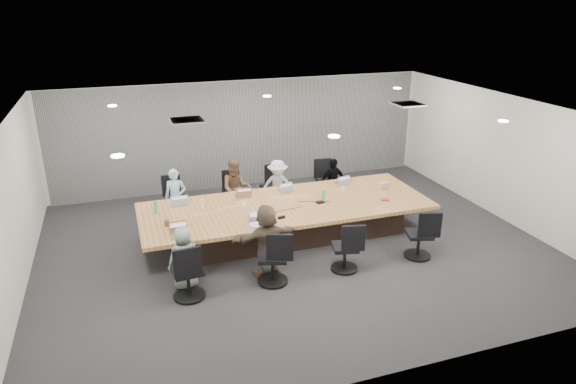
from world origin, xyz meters
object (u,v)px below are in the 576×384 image
object	(u,v)px
chair_1	(233,197)
laptop_3	(342,183)
canvas_bag	(384,185)
laptop_0	(179,203)
person_4	(184,258)
person_5	(267,240)
chair_7	(419,238)
bottle_green_right	(324,196)
conference_table	(286,219)
laptop_4	(179,235)
stapler	(282,217)
person_2	(278,186)
person_3	(333,182)
chair_0	(175,203)
chair_4	(188,275)
mug_brown	(167,223)
laptop_2	(285,190)
chair_5	(272,261)
laptop_1	(242,195)
chair_2	(273,190)
bottle_green_left	(156,207)
snack_packet	(385,199)
chair_6	(345,251)
chair_3	(327,184)
bottle_clear	(202,204)
person_1	(236,189)
person_0	(176,198)

from	to	relation	value
chair_1	laptop_3	world-z (taller)	laptop_3
canvas_bag	laptop_0	bearing A→B (deg)	172.45
person_4	person_5	world-z (taller)	person_5
chair_7	laptop_0	distance (m)	4.95
person_5	bottle_green_right	distance (m)	2.04
laptop_3	conference_table	bearing A→B (deg)	14.07
laptop_4	stapler	bearing A→B (deg)	-0.29
person_2	person_3	distance (m)	1.40
chair_0	chair_4	size ratio (longest dim) A/B	0.92
stapler	person_2	bearing A→B (deg)	64.82
mug_brown	person_4	bearing A→B (deg)	-81.72
person_2	laptop_2	bearing A→B (deg)	-75.04
conference_table	mug_brown	size ratio (longest dim) A/B	50.39
person_2	chair_7	bearing A→B (deg)	-43.12
chair_5	laptop_1	distance (m)	2.52
laptop_0	laptop_1	size ratio (longest dim) A/B	1.09
conference_table	chair_7	distance (m)	2.74
laptop_3	laptop_4	size ratio (longest dim) A/B	0.97
chair_2	conference_table	bearing A→B (deg)	65.86
canvas_bag	bottle_green_right	bearing A→B (deg)	-168.49
bottle_green_left	mug_brown	world-z (taller)	bottle_green_left
mug_brown	snack_packet	size ratio (longest dim) A/B	0.72
chair_6	mug_brown	xyz separation A→B (m)	(-3.05, 1.42, 0.41)
chair_1	chair_3	xyz separation A→B (m)	(2.39, 0.00, 0.03)
conference_table	bottle_clear	bearing A→B (deg)	168.90
chair_3	bottle_green_right	distance (m)	2.07
chair_0	mug_brown	xyz separation A→B (m)	(-0.37, -1.98, 0.41)
bottle_green_right	snack_packet	size ratio (longest dim) A/B	1.67
chair_5	chair_1	bearing A→B (deg)	106.80
laptop_1	chair_0	bearing A→B (deg)	-25.56
chair_5	person_3	bearing A→B (deg)	69.17
person_4	person_3	bearing A→B (deg)	-154.61
bottle_clear	mug_brown	world-z (taller)	bottle_clear
chair_2	stapler	world-z (taller)	chair_2
chair_7	laptop_1	world-z (taller)	chair_7
snack_packet	person_1	bearing A→B (deg)	147.08
chair_6	mug_brown	distance (m)	3.38
chair_4	person_3	bearing A→B (deg)	33.57
person_3	chair_4	bearing A→B (deg)	-150.47
chair_6	person_5	xyz separation A→B (m)	(-1.40, 0.35, 0.29)
chair_1	bottle_green_left	distance (m)	2.32
snack_packet	stapler	bearing A→B (deg)	-175.16
chair_4	person_1	world-z (taller)	person_1
conference_table	person_0	world-z (taller)	person_0
chair_4	stapler	world-z (taller)	chair_4
person_0	laptop_2	xyz separation A→B (m)	(2.36, -0.55, 0.10)
laptop_1	laptop_2	xyz separation A→B (m)	(0.99, 0.00, 0.00)
bottle_green_left	bottle_clear	distance (m)	0.92
chair_0	laptop_3	xyz separation A→B (m)	(3.75, -0.90, 0.36)
person_4	mug_brown	distance (m)	1.10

